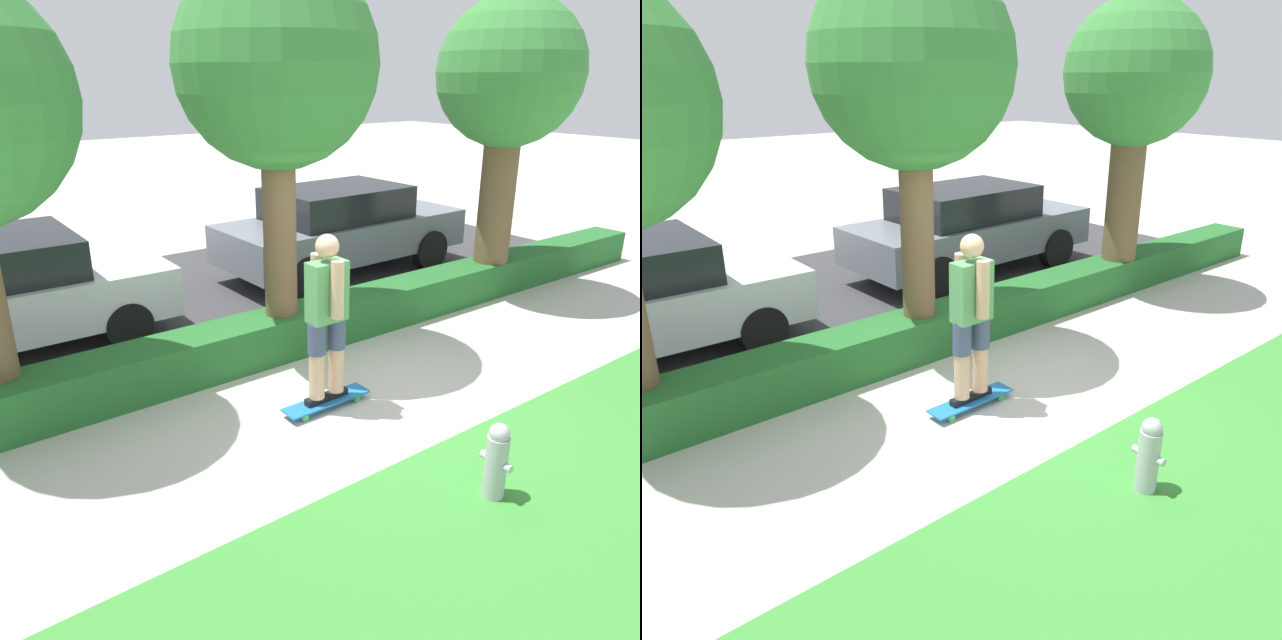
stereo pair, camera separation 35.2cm
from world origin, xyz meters
TOP-DOWN VIEW (x-y plane):
  - ground_plane at (0.00, 0.00)m, footprint 60.00×60.00m
  - street_asphalt at (0.00, 4.20)m, footprint 14.77×5.00m
  - hedge_row at (0.00, 1.60)m, footprint 14.77×0.60m
  - skateboard at (-0.38, 0.18)m, footprint 0.99×0.24m
  - skater_person at (-0.38, 0.18)m, footprint 0.51×0.45m
  - tree_mid at (0.01, 1.60)m, footprint 2.20×2.20m
  - tree_far at (3.88, 1.57)m, footprint 2.06×2.06m
  - parked_car_middle at (2.72, 3.87)m, footprint 4.37×1.80m
  - fire_hydrant at (-0.16, -1.80)m, footprint 0.18×0.29m

SIDE VIEW (x-z plane):
  - ground_plane at x=0.00m, z-range 0.00..0.00m
  - street_asphalt at x=0.00m, z-range 0.00..0.01m
  - skateboard at x=-0.38m, z-range 0.03..0.12m
  - hedge_row at x=0.00m, z-range 0.00..0.53m
  - fire_hydrant at x=-0.16m, z-range 0.00..0.68m
  - parked_car_middle at x=2.72m, z-range 0.04..1.54m
  - skater_person at x=-0.38m, z-range 0.15..1.91m
  - tree_far at x=3.88m, z-range 0.97..5.27m
  - tree_mid at x=0.01m, z-range 1.05..5.50m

